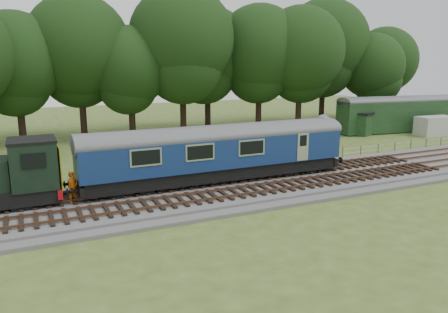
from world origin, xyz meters
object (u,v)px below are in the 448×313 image
dmu_railcar (218,148)px  worker (73,187)px  caravan (435,126)px  parked_coach (402,112)px

dmu_railcar → worker: size_ratio=9.91×
worker → caravan: bearing=-21.7°
parked_coach → caravan: (1.42, -3.58, -1.25)m
parked_coach → caravan: 4.05m
caravan → parked_coach: bearing=116.3°
caravan → worker: bearing=-162.6°
dmu_railcar → caravan: (30.58, 8.34, -1.54)m
dmu_railcar → parked_coach: 31.50m
dmu_railcar → parked_coach: dmu_railcar is taller
worker → parked_coach: (38.46, 12.62, 1.06)m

